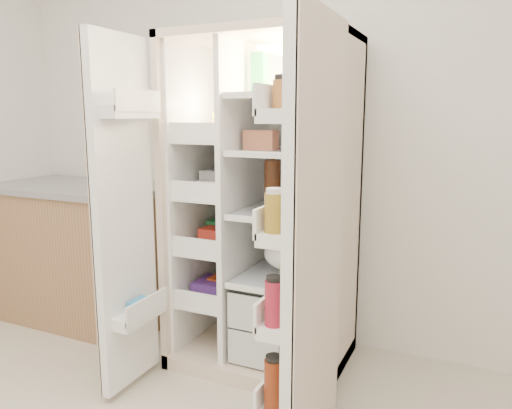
% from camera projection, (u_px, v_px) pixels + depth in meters
% --- Properties ---
extents(wall_back, '(4.00, 0.02, 2.70)m').
position_uv_depth(wall_back, '(292.00, 121.00, 2.92)').
color(wall_back, white).
rests_on(wall_back, floor).
extents(refrigerator, '(0.92, 0.70, 1.80)m').
position_uv_depth(refrigerator, '(270.00, 232.00, 2.72)').
color(refrigerator, beige).
rests_on(refrigerator, floor).
extents(freezer_door, '(0.15, 0.40, 1.72)m').
position_uv_depth(freezer_door, '(125.00, 218.00, 2.37)').
color(freezer_door, white).
rests_on(freezer_door, floor).
extents(fridge_door, '(0.17, 0.58, 1.72)m').
position_uv_depth(fridge_door, '(310.00, 248.00, 1.88)').
color(fridge_door, white).
rests_on(fridge_door, floor).
extents(kitchen_counter, '(1.28, 0.68, 0.93)m').
position_uv_depth(kitchen_counter, '(82.00, 251.00, 3.33)').
color(kitchen_counter, '#A07550').
rests_on(kitchen_counter, floor).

